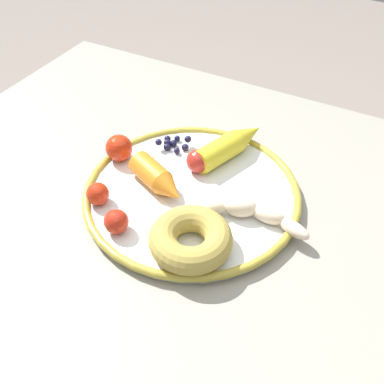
{
  "coord_description": "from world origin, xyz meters",
  "views": [
    {
      "loc": [
        -0.22,
        0.43,
        1.21
      ],
      "look_at": [
        0.01,
        -0.01,
        0.74
      ],
      "focal_mm": 42.72,
      "sensor_mm": 36.0,
      "label": 1
    }
  ],
  "objects": [
    {
      "name": "dining_table",
      "position": [
        0.0,
        0.0,
        0.62
      ],
      "size": [
        0.97,
        0.71,
        0.73
      ],
      "color": "gray",
      "rests_on": "ground_plane"
    },
    {
      "name": "plate",
      "position": [
        0.01,
        -0.01,
        0.74
      ],
      "size": [
        0.32,
        0.32,
        0.02
      ],
      "color": "white",
      "rests_on": "dining_table"
    },
    {
      "name": "banana",
      "position": [
        -0.07,
        0.01,
        0.76
      ],
      "size": [
        0.19,
        0.09,
        0.03
      ],
      "color": "#F9DEBB",
      "rests_on": "plate"
    },
    {
      "name": "carrot_orange",
      "position": [
        0.06,
        0.01,
        0.76
      ],
      "size": [
        0.11,
        0.08,
        0.04
      ],
      "color": "orange",
      "rests_on": "plate"
    },
    {
      "name": "carrot_yellow",
      "position": [
        -0.0,
        -0.12,
        0.76
      ],
      "size": [
        0.08,
        0.14,
        0.04
      ],
      "color": "yellow",
      "rests_on": "plate"
    },
    {
      "name": "donut",
      "position": [
        -0.04,
        0.09,
        0.76
      ],
      "size": [
        0.13,
        0.13,
        0.04
      ],
      "primitive_type": "torus",
      "rotation": [
        0.0,
        0.0,
        2.91
      ],
      "color": "#AE9643",
      "rests_on": "plate"
    },
    {
      "name": "blueberry_pile",
      "position": [
        0.09,
        -0.09,
        0.75
      ],
      "size": [
        0.05,
        0.04,
        0.02
      ],
      "color": "#191638",
      "rests_on": "plate"
    },
    {
      "name": "tomato_near",
      "position": [
        0.12,
        0.07,
        0.76
      ],
      "size": [
        0.03,
        0.03,
        0.03
      ],
      "primitive_type": "sphere",
      "color": "red",
      "rests_on": "plate"
    },
    {
      "name": "tomato_mid",
      "position": [
        0.03,
        -0.06,
        0.76
      ],
      "size": [
        0.04,
        0.04,
        0.04
      ],
      "primitive_type": "sphere",
      "color": "red",
      "rests_on": "plate"
    },
    {
      "name": "tomato_far",
      "position": [
        0.15,
        -0.02,
        0.77
      ],
      "size": [
        0.04,
        0.04,
        0.04
      ],
      "primitive_type": "sphere",
      "color": "red",
      "rests_on": "plate"
    },
    {
      "name": "tomato_extra",
      "position": [
        0.07,
        0.11,
        0.76
      ],
      "size": [
        0.03,
        0.03,
        0.03
      ],
      "primitive_type": "sphere",
      "color": "red",
      "rests_on": "plate"
    }
  ]
}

